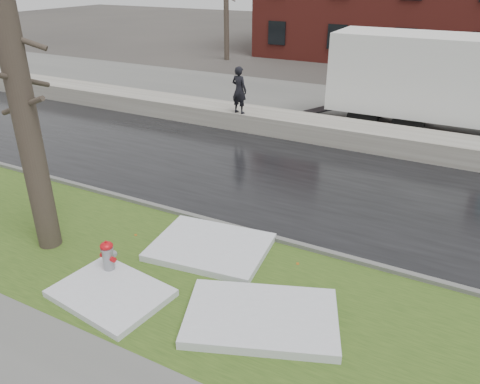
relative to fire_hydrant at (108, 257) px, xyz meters
The scene contains 15 objects.
ground 2.38m from the fire_hydrant, 55.82° to the left, with size 120.00×120.00×0.00m, color #47423D.
verge 1.54m from the fire_hydrant, 27.37° to the left, with size 60.00×4.50×0.04m, color #2E4818.
road 6.58m from the fire_hydrant, 78.49° to the left, with size 60.00×7.00×0.03m, color black.
parking_lot 14.99m from the fire_hydrant, 84.99° to the left, with size 60.00×9.00×0.03m, color slate.
curb 3.23m from the fire_hydrant, 65.91° to the left, with size 60.00×0.15×0.14m, color slate.
snowbank 10.71m from the fire_hydrant, 82.98° to the left, with size 60.00×1.60×0.75m, color #B1ADA1.
bg_tree_left 26.36m from the fire_hydrant, 114.08° to the left, with size 1.40×1.62×6.50m.
bg_tree_center 28.46m from the fire_hydrant, 99.54° to the left, with size 1.40×1.62×6.50m.
fire_hydrant is the anchor object (origin of this frame).
tree 3.55m from the fire_hydrant, behind, with size 1.35×1.62×6.53m.
box_truck 14.22m from the fire_hydrant, 70.12° to the left, with size 11.31×2.75×3.78m.
worker 10.34m from the fire_hydrant, 102.54° to the left, with size 0.67×0.44×1.84m, color black.
snow_patch_near 2.33m from the fire_hydrant, 52.49° to the left, with size 2.60×2.00×0.16m, color silver.
snow_patch_far 0.87m from the fire_hydrant, 46.99° to the right, with size 2.20×1.60×0.14m, color silver.
snow_patch_side 3.54m from the fire_hydrant, ahead, with size 2.80×1.80×0.18m, color silver.
Camera 1 is at (5.06, -7.94, 5.99)m, focal length 35.00 mm.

